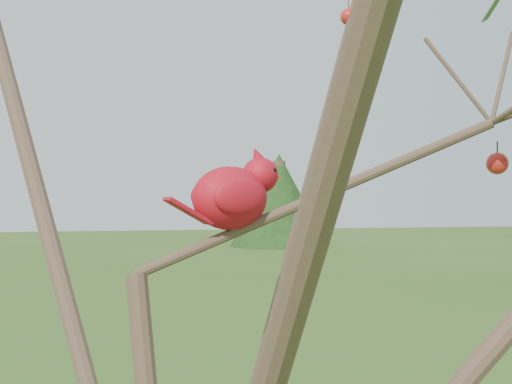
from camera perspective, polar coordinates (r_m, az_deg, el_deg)
crabapple_tree at (r=1.15m, az=-4.52°, el=1.95°), size 2.35×2.05×2.95m
cardinal at (r=1.28m, az=-1.64°, el=-0.20°), size 0.21×0.14×0.15m
distant_trees at (r=24.49m, az=-14.80°, el=-1.34°), size 41.30×12.88×3.46m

